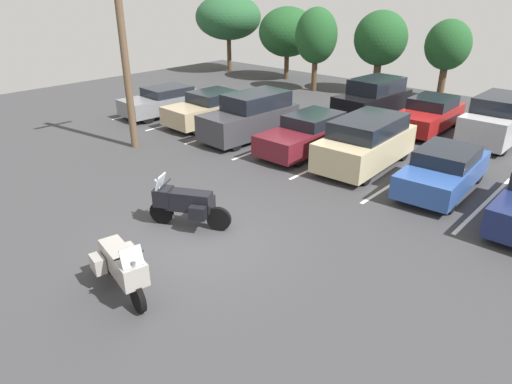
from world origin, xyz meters
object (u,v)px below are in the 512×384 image
object	(u,v)px
car_charcoal	(251,117)
car_blue	(444,170)
car_far_silver	(498,120)
utility_pole	(124,53)
car_champagne	(366,142)
car_grey	(165,101)
car_maroon	(310,133)
car_far_black	(373,100)
motorcycle_touring	(185,203)
car_tan	(210,109)
motorcycle_second	(122,266)
car_far_red	(429,115)

from	to	relation	value
car_charcoal	car_blue	world-z (taller)	car_charcoal
car_far_silver	utility_pole	distance (m)	15.33
car_charcoal	car_champagne	distance (m)	5.39
car_champagne	car_far_silver	size ratio (longest dim) A/B	1.08
car_grey	car_maroon	size ratio (longest dim) A/B	0.91
car_maroon	car_champagne	size ratio (longest dim) A/B	1.07
car_champagne	utility_pole	size ratio (longest dim) A/B	0.63
car_far_black	motorcycle_touring	bearing A→B (deg)	-82.57
motorcycle_touring	car_far_black	xyz separation A→B (m)	(-1.72, 13.17, 0.27)
car_blue	car_tan	bearing A→B (deg)	179.44
car_grey	car_blue	bearing A→B (deg)	1.03
motorcycle_second	car_far_silver	xyz separation A→B (m)	(2.55, 16.37, 0.27)
car_grey	car_tan	distance (m)	3.03
car_far_red	car_far_silver	size ratio (longest dim) A/B	1.05
motorcycle_touring	motorcycle_second	world-z (taller)	motorcycle_touring
motorcycle_second	car_grey	distance (m)	14.94
car_grey	car_tan	world-z (taller)	car_tan
motorcycle_second	car_charcoal	bearing A→B (deg)	118.93
car_charcoal	car_blue	size ratio (longest dim) A/B	1.05
car_grey	car_far_red	xyz separation A→B (m)	(11.07, 6.37, 0.03)
motorcycle_second	car_charcoal	distance (m)	11.30
car_far_red	car_far_silver	world-z (taller)	car_far_silver
car_tan	utility_pole	size ratio (longest dim) A/B	0.60
car_blue	car_far_silver	size ratio (longest dim) A/B	1.03
car_blue	car_far_red	world-z (taller)	car_far_red
car_grey	car_far_red	distance (m)	12.77
motorcycle_second	car_maroon	size ratio (longest dim) A/B	0.47
car_champagne	car_tan	bearing A→B (deg)	-179.14
motorcycle_touring	utility_pole	xyz separation A→B (m)	(-6.83, 2.92, 3.04)
car_blue	car_far_black	world-z (taller)	car_far_black
car_charcoal	car_far_silver	bearing A→B (deg)	38.97
car_tan	car_blue	world-z (taller)	car_tan
utility_pole	motorcycle_touring	bearing A→B (deg)	-23.17
car_tan	car_far_black	xyz separation A→B (m)	(5.27, 5.90, 0.22)
car_blue	motorcycle_touring	bearing A→B (deg)	-120.48
car_grey	utility_pole	size ratio (longest dim) A/B	0.61
motorcycle_touring	car_grey	bearing A→B (deg)	145.33
motorcycle_second	car_tan	distance (m)	13.09
car_maroon	car_far_red	xyz separation A→B (m)	(2.36, 5.86, 0.02)
utility_pole	motorcycle_second	bearing A→B (deg)	-35.20
car_far_silver	motorcycle_second	bearing A→B (deg)	-98.85
car_blue	utility_pole	xyz separation A→B (m)	(-11.04, -4.24, 3.05)
car_far_red	car_blue	bearing A→B (deg)	-62.84
car_charcoal	utility_pole	xyz separation A→B (m)	(-2.70, -4.13, 2.80)
car_charcoal	car_far_red	world-z (taller)	car_charcoal
motorcycle_second	motorcycle_touring	bearing A→B (deg)	115.24
car_blue	car_far_silver	bearing A→B (deg)	92.96
car_tan	car_far_red	bearing A→B (deg)	36.67
motorcycle_touring	utility_pole	bearing A→B (deg)	156.83
car_grey	motorcycle_second	bearing A→B (deg)	-40.71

